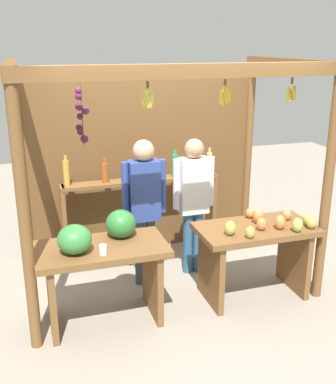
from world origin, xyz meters
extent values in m
plane|color=gray|center=(0.00, 0.00, 0.00)|extent=(12.00, 12.00, 0.00)
cylinder|color=brown|center=(-1.44, -0.86, 1.20)|extent=(0.10, 0.10, 2.41)
cylinder|color=brown|center=(1.44, -0.86, 1.20)|extent=(0.10, 0.10, 2.41)
cylinder|color=brown|center=(-1.44, 0.86, 1.20)|extent=(0.10, 0.10, 2.41)
cylinder|color=brown|center=(1.44, 0.86, 1.20)|extent=(0.10, 0.10, 2.41)
cube|color=brown|center=(0.00, -0.86, 2.35)|extent=(2.98, 0.12, 0.12)
cube|color=brown|center=(-1.44, 0.00, 2.35)|extent=(0.12, 1.82, 0.12)
cube|color=brown|center=(1.44, 0.00, 2.35)|extent=(0.12, 1.82, 0.12)
cube|color=brown|center=(0.00, 0.88, 1.08)|extent=(2.88, 0.04, 2.17)
cylinder|color=brown|center=(-0.36, -0.75, 2.24)|extent=(0.02, 0.02, 0.06)
ellipsoid|color=#D1CC4C|center=(-0.33, -0.75, 2.13)|extent=(0.04, 0.07, 0.14)
ellipsoid|color=#D1CC4C|center=(-0.33, -0.72, 2.12)|extent=(0.05, 0.05, 0.14)
ellipsoid|color=#D1CC4C|center=(-0.35, -0.72, 2.12)|extent=(0.08, 0.05, 0.14)
ellipsoid|color=#D1CC4C|center=(-0.38, -0.71, 2.12)|extent=(0.08, 0.05, 0.14)
ellipsoid|color=#D1CC4C|center=(-0.38, -0.74, 2.11)|extent=(0.05, 0.07, 0.14)
ellipsoid|color=#D1CC4C|center=(-0.39, -0.76, 2.13)|extent=(0.04, 0.07, 0.14)
ellipsoid|color=#D1CC4C|center=(-0.37, -0.78, 2.11)|extent=(0.06, 0.05, 0.14)
ellipsoid|color=#D1CC4C|center=(-0.36, -0.79, 2.11)|extent=(0.06, 0.04, 0.14)
ellipsoid|color=#D1CC4C|center=(-0.33, -0.78, 2.13)|extent=(0.06, 0.06, 0.14)
cylinder|color=brown|center=(0.36, -0.71, 2.24)|extent=(0.02, 0.02, 0.06)
ellipsoid|color=gold|center=(0.40, -0.71, 2.11)|extent=(0.04, 0.09, 0.15)
ellipsoid|color=gold|center=(0.37, -0.69, 2.12)|extent=(0.08, 0.06, 0.15)
ellipsoid|color=gold|center=(0.36, -0.67, 2.11)|extent=(0.08, 0.04, 0.15)
ellipsoid|color=gold|center=(0.34, -0.70, 2.10)|extent=(0.07, 0.09, 0.15)
ellipsoid|color=gold|center=(0.33, -0.72, 2.10)|extent=(0.05, 0.07, 0.15)
ellipsoid|color=gold|center=(0.36, -0.73, 2.13)|extent=(0.07, 0.04, 0.15)
ellipsoid|color=gold|center=(0.38, -0.74, 2.13)|extent=(0.08, 0.08, 0.15)
cylinder|color=brown|center=(1.01, -0.75, 2.24)|extent=(0.02, 0.02, 0.06)
ellipsoid|color=gold|center=(1.04, -0.75, 2.12)|extent=(0.04, 0.06, 0.15)
ellipsoid|color=gold|center=(1.02, -0.73, 2.13)|extent=(0.08, 0.06, 0.15)
ellipsoid|color=gold|center=(0.99, -0.73, 2.11)|extent=(0.08, 0.08, 0.15)
ellipsoid|color=gold|center=(0.98, -0.77, 2.11)|extent=(0.05, 0.06, 0.15)
ellipsoid|color=gold|center=(1.02, -0.78, 2.13)|extent=(0.08, 0.04, 0.15)
cylinder|color=#4C422D|center=(-0.89, -0.55, 1.99)|extent=(0.01, 0.01, 0.55)
sphere|color=#601E42|center=(-0.91, -0.55, 2.19)|extent=(0.06, 0.06, 0.06)
sphere|color=#511938|center=(-0.91, -0.55, 2.14)|extent=(0.06, 0.06, 0.06)
sphere|color=#511938|center=(-0.92, -0.57, 2.06)|extent=(0.07, 0.07, 0.07)
sphere|color=#601E42|center=(-0.86, -0.56, 2.02)|extent=(0.07, 0.07, 0.07)
sphere|color=#47142D|center=(-0.91, -0.57, 1.97)|extent=(0.06, 0.06, 0.06)
sphere|color=#47142D|center=(-0.92, -0.52, 1.87)|extent=(0.06, 0.06, 0.06)
sphere|color=#47142D|center=(-0.91, -0.55, 1.83)|extent=(0.06, 0.06, 0.06)
sphere|color=#47142D|center=(-0.88, -0.57, 1.78)|extent=(0.07, 0.07, 0.07)
cube|color=brown|center=(-0.79, -0.64, 0.75)|extent=(1.21, 0.64, 0.06)
cube|color=brown|center=(-1.28, -0.64, 0.36)|extent=(0.06, 0.58, 0.72)
cube|color=brown|center=(-0.31, -0.64, 0.36)|extent=(0.06, 0.58, 0.72)
ellipsoid|color=#38843D|center=(-1.04, -0.72, 0.92)|extent=(0.40, 0.40, 0.26)
ellipsoid|color=#2D7533|center=(-0.57, -0.49, 0.92)|extent=(0.41, 0.41, 0.27)
cylinder|color=white|center=(-0.81, -0.82, 0.83)|extent=(0.07, 0.07, 0.09)
cube|color=brown|center=(0.79, -0.64, 0.75)|extent=(1.21, 0.64, 0.06)
cube|color=brown|center=(0.31, -0.64, 0.36)|extent=(0.06, 0.58, 0.72)
cube|color=brown|center=(1.28, -0.64, 0.36)|extent=(0.06, 0.58, 0.72)
ellipsoid|color=#E07F47|center=(0.84, -0.41, 0.84)|extent=(0.14, 0.14, 0.11)
ellipsoid|color=#E07F47|center=(1.19, -0.58, 0.84)|extent=(0.12, 0.12, 0.11)
ellipsoid|color=#E07F47|center=(0.79, -0.75, 0.85)|extent=(0.13, 0.13, 0.13)
ellipsoid|color=#B79E47|center=(0.60, -0.89, 0.85)|extent=(0.11, 0.11, 0.13)
ellipsoid|color=#E07F47|center=(0.99, -0.78, 0.86)|extent=(0.15, 0.15, 0.15)
ellipsoid|color=#B79E47|center=(1.30, -0.86, 0.84)|extent=(0.14, 0.14, 0.12)
ellipsoid|color=#A8B24C|center=(1.31, -0.78, 0.85)|extent=(0.11, 0.11, 0.13)
ellipsoid|color=#A8B24C|center=(1.11, -0.89, 0.86)|extent=(0.11, 0.11, 0.15)
ellipsoid|color=#A8B24C|center=(0.45, -0.77, 0.86)|extent=(0.13, 0.13, 0.15)
ellipsoid|color=#E07F47|center=(0.85, -0.57, 0.86)|extent=(0.15, 0.15, 0.16)
cube|color=brown|center=(-1.02, 0.64, 0.50)|extent=(0.05, 0.20, 1.00)
cube|color=brown|center=(0.85, 0.64, 0.50)|extent=(0.05, 0.20, 1.00)
cube|color=brown|center=(-0.09, 0.64, 0.98)|extent=(1.87, 0.22, 0.04)
cylinder|color=gold|center=(-0.96, 0.64, 1.15)|extent=(0.07, 0.07, 0.30)
cylinder|color=gold|center=(-0.96, 0.64, 1.33)|extent=(0.03, 0.03, 0.06)
cylinder|color=#994C1E|center=(-0.51, 0.64, 1.11)|extent=(0.08, 0.08, 0.23)
cylinder|color=#994C1E|center=(-0.51, 0.64, 1.26)|extent=(0.04, 0.04, 0.06)
cylinder|color=#994C1E|center=(-0.09, 0.64, 1.15)|extent=(0.07, 0.07, 0.29)
cylinder|color=#994C1E|center=(-0.09, 0.64, 1.32)|extent=(0.03, 0.03, 0.06)
cylinder|color=#338C4C|center=(0.35, 0.64, 1.14)|extent=(0.08, 0.08, 0.27)
cylinder|color=#338C4C|center=(0.35, 0.64, 1.30)|extent=(0.04, 0.04, 0.06)
cylinder|color=#D8B266|center=(0.80, 0.64, 1.13)|extent=(0.07, 0.07, 0.26)
cylinder|color=#D8B266|center=(0.80, 0.64, 1.29)|extent=(0.03, 0.03, 0.06)
cylinder|color=#36414A|center=(-0.29, -0.05, 0.38)|extent=(0.11, 0.11, 0.76)
cylinder|color=#36414A|center=(-0.17, -0.05, 0.38)|extent=(0.11, 0.11, 0.76)
cube|color=#2D428C|center=(-0.23, -0.05, 1.09)|extent=(0.32, 0.19, 0.64)
cylinder|color=#2D428C|center=(-0.43, -0.05, 1.12)|extent=(0.08, 0.08, 0.58)
cylinder|color=#2D428C|center=(-0.03, -0.05, 1.12)|extent=(0.08, 0.08, 0.58)
sphere|color=tan|center=(-0.23, -0.05, 1.52)|extent=(0.22, 0.22, 0.22)
cylinder|color=#2F5A7C|center=(0.31, 0.05, 0.37)|extent=(0.11, 0.11, 0.74)
cylinder|color=#2F5A7C|center=(0.43, 0.05, 0.37)|extent=(0.11, 0.11, 0.74)
cube|color=white|center=(0.37, 0.05, 1.05)|extent=(0.32, 0.19, 0.63)
cylinder|color=white|center=(0.17, 0.05, 1.09)|extent=(0.08, 0.08, 0.56)
cylinder|color=white|center=(0.57, 0.05, 1.09)|extent=(0.08, 0.08, 0.56)
sphere|color=tan|center=(0.37, 0.05, 1.47)|extent=(0.21, 0.21, 0.21)
camera|label=1|loc=(-1.38, -4.55, 2.58)|focal=43.29mm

